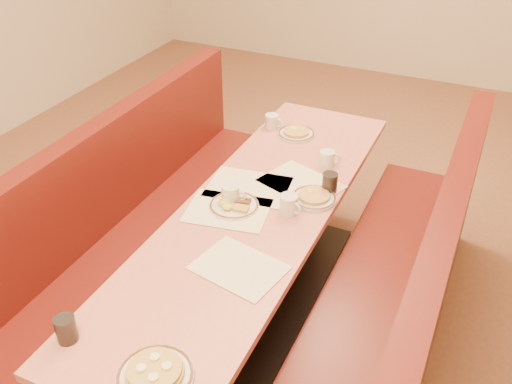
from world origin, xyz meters
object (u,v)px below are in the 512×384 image
at_px(pancake_plate, 155,374).
at_px(soda_tumbler_near, 66,329).
at_px(booth_left, 140,235).
at_px(booth_right, 392,312).
at_px(coffee_mug_d, 272,121).
at_px(eggs_plate, 233,205).
at_px(coffee_mug_a, 289,204).
at_px(diner_table, 255,268).
at_px(soda_tumbler_mid, 330,183).
at_px(coffee_mug_b, 231,194).
at_px(coffee_mug_c, 328,158).

xyz_separation_m(pancake_plate, soda_tumbler_near, (-0.39, 0.01, 0.03)).
height_order(booth_left, soda_tumbler_near, booth_left).
xyz_separation_m(booth_left, booth_right, (1.46, 0.00, 0.00)).
xyz_separation_m(coffee_mug_d, soda_tumbler_near, (-0.00, -1.90, 0.01)).
height_order(eggs_plate, coffee_mug_a, coffee_mug_a).
relative_size(pancake_plate, coffee_mug_a, 2.18).
height_order(booth_left, eggs_plate, booth_left).
xyz_separation_m(diner_table, soda_tumbler_mid, (0.28, 0.31, 0.43)).
bearing_deg(eggs_plate, pancake_plate, -78.11).
xyz_separation_m(diner_table, booth_right, (0.73, 0.00, -0.01)).
bearing_deg(booth_right, eggs_plate, -178.57).
height_order(diner_table, soda_tumbler_near, soda_tumbler_near).
bearing_deg(eggs_plate, coffee_mug_a, 15.19).
distance_m(diner_table, soda_tumbler_mid, 0.60).
bearing_deg(coffee_mug_a, coffee_mug_d, 140.52).
xyz_separation_m(booth_right, coffee_mug_a, (-0.57, 0.05, 0.44)).
xyz_separation_m(pancake_plate, coffee_mug_d, (-0.39, 1.92, 0.03)).
bearing_deg(diner_table, soda_tumbler_near, -105.00).
bearing_deg(coffee_mug_d, soda_tumbler_near, -86.47).
xyz_separation_m(coffee_mug_a, coffee_mug_b, (-0.30, -0.04, 0.00)).
bearing_deg(coffee_mug_b, eggs_plate, -57.27).
relative_size(eggs_plate, coffee_mug_b, 1.91).
bearing_deg(coffee_mug_a, soda_tumbler_mid, 87.20).
relative_size(diner_table, booth_right, 1.00).
bearing_deg(coffee_mug_a, pancake_plate, -70.53).
height_order(diner_table, soda_tumbler_mid, soda_tumbler_mid).
bearing_deg(coffee_mug_a, booth_right, 16.88).
relative_size(diner_table, soda_tumbler_near, 23.12).
distance_m(pancake_plate, coffee_mug_b, 1.10).
relative_size(booth_left, pancake_plate, 9.28).
distance_m(diner_table, coffee_mug_d, 1.00).
bearing_deg(pancake_plate, eggs_plate, 101.89).
bearing_deg(coffee_mug_b, booth_left, 175.61).
bearing_deg(pancake_plate, booth_left, 128.52).
distance_m(coffee_mug_d, soda_tumbler_mid, 0.78).
relative_size(pancake_plate, coffee_mug_b, 2.09).
height_order(pancake_plate, soda_tumbler_near, soda_tumbler_near).
distance_m(eggs_plate, coffee_mug_c, 0.65).
relative_size(booth_right, pancake_plate, 9.28).
bearing_deg(coffee_mug_d, pancake_plate, -74.96).
bearing_deg(soda_tumbler_near, coffee_mug_a, 68.12).
bearing_deg(soda_tumbler_mid, coffee_mug_d, 135.38).
height_order(diner_table, coffee_mug_a, coffee_mug_a).
relative_size(coffee_mug_b, soda_tumbler_near, 1.19).
relative_size(coffee_mug_a, coffee_mug_d, 1.05).
bearing_deg(booth_left, soda_tumbler_mid, 17.00).
bearing_deg(eggs_plate, soda_tumbler_near, -99.52).
height_order(coffee_mug_b, coffee_mug_c, coffee_mug_b).
xyz_separation_m(coffee_mug_a, coffee_mug_c, (0.02, 0.51, -0.00)).
distance_m(diner_table, soda_tumbler_near, 1.16).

